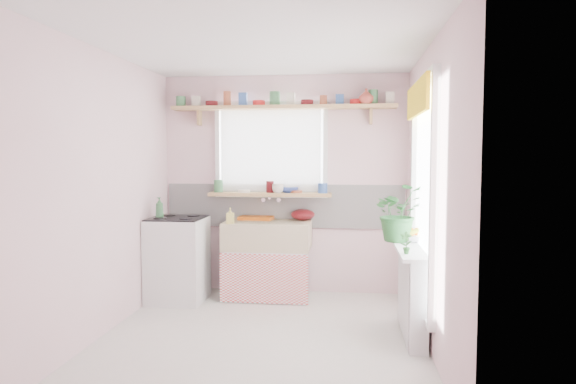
# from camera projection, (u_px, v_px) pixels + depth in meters

# --- Properties ---
(room) EXTENTS (3.20, 3.20, 3.20)m
(room) POSITION_uv_depth(u_px,v_px,m) (341.00, 177.00, 5.11)
(room) COLOR beige
(room) RESTS_ON ground
(sink_unit) EXTENTS (0.95, 0.65, 1.11)m
(sink_unit) POSITION_uv_depth(u_px,v_px,m) (268.00, 259.00, 5.71)
(sink_unit) COLOR white
(sink_unit) RESTS_ON ground
(cooker) EXTENTS (0.58, 0.58, 0.93)m
(cooker) POSITION_uv_depth(u_px,v_px,m) (178.00, 259.00, 5.57)
(cooker) COLOR white
(cooker) RESTS_ON ground
(radiator_ledge) EXTENTS (0.22, 0.95, 0.78)m
(radiator_ledge) POSITION_uv_depth(u_px,v_px,m) (412.00, 292.00, 4.46)
(radiator_ledge) COLOR white
(radiator_ledge) RESTS_ON ground
(windowsill) EXTENTS (1.40, 0.22, 0.04)m
(windowsill) POSITION_uv_depth(u_px,v_px,m) (270.00, 194.00, 5.84)
(windowsill) COLOR tan
(windowsill) RESTS_ON room
(pine_shelf) EXTENTS (2.52, 0.24, 0.04)m
(pine_shelf) POSITION_uv_depth(u_px,v_px,m) (283.00, 107.00, 5.74)
(pine_shelf) COLOR tan
(pine_shelf) RESTS_ON room
(shelf_crockery) EXTENTS (2.47, 0.11, 0.12)m
(shelf_crockery) POSITION_uv_depth(u_px,v_px,m) (283.00, 101.00, 5.74)
(shelf_crockery) COLOR #3F7F4C
(shelf_crockery) RESTS_ON pine_shelf
(sill_crockery) EXTENTS (1.35, 0.11, 0.12)m
(sill_crockery) POSITION_uv_depth(u_px,v_px,m) (270.00, 188.00, 5.83)
(sill_crockery) COLOR #3F7F4C
(sill_crockery) RESTS_ON windowsill
(dish_tray) EXTENTS (0.40, 0.32, 0.04)m
(dish_tray) POSITION_uv_depth(u_px,v_px,m) (257.00, 218.00, 5.90)
(dish_tray) COLOR #CD5B12
(dish_tray) RESTS_ON sink_unit
(colander) EXTENTS (0.34, 0.34, 0.12)m
(colander) POSITION_uv_depth(u_px,v_px,m) (303.00, 215.00, 5.83)
(colander) COLOR #550E13
(colander) RESTS_ON sink_unit
(jade_plant) EXTENTS (0.60, 0.56, 0.55)m
(jade_plant) POSITION_uv_depth(u_px,v_px,m) (399.00, 212.00, 4.82)
(jade_plant) COLOR #28642E
(jade_plant) RESTS_ON radiator_ledge
(fruit_bowl) EXTENTS (0.27, 0.27, 0.07)m
(fruit_bowl) POSITION_uv_depth(u_px,v_px,m) (411.00, 238.00, 4.82)
(fruit_bowl) COLOR silver
(fruit_bowl) RESTS_ON radiator_ledge
(herb_pot) EXTENTS (0.10, 0.07, 0.18)m
(herb_pot) POSITION_uv_depth(u_px,v_px,m) (406.00, 243.00, 4.20)
(herb_pot) COLOR #296327
(herb_pot) RESTS_ON radiator_ledge
(soap_bottle_sink) EXTENTS (0.08, 0.09, 0.17)m
(soap_bottle_sink) POSITION_uv_depth(u_px,v_px,m) (230.00, 216.00, 5.52)
(soap_bottle_sink) COLOR #DBCD61
(soap_bottle_sink) RESTS_ON sink_unit
(sill_cup) EXTENTS (0.15, 0.15, 0.10)m
(sill_cup) POSITION_uv_depth(u_px,v_px,m) (278.00, 189.00, 5.76)
(sill_cup) COLOR beige
(sill_cup) RESTS_ON windowsill
(sill_bowl) EXTENTS (0.27, 0.27, 0.07)m
(sill_bowl) POSITION_uv_depth(u_px,v_px,m) (289.00, 190.00, 5.84)
(sill_bowl) COLOR #2E4597
(sill_bowl) RESTS_ON windowsill
(shelf_vase) EXTENTS (0.17, 0.17, 0.17)m
(shelf_vase) POSITION_uv_depth(u_px,v_px,m) (366.00, 96.00, 5.57)
(shelf_vase) COLOR #AF4335
(shelf_vase) RESTS_ON pine_shelf
(cooker_bottle) EXTENTS (0.11, 0.11, 0.22)m
(cooker_bottle) POSITION_uv_depth(u_px,v_px,m) (159.00, 208.00, 5.47)
(cooker_bottle) COLOR #3C7946
(cooker_bottle) RESTS_ON cooker
(fruit) EXTENTS (0.20, 0.14, 0.10)m
(fruit) POSITION_uv_depth(u_px,v_px,m) (412.00, 232.00, 4.82)
(fruit) COLOR orange
(fruit) RESTS_ON fruit_bowl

